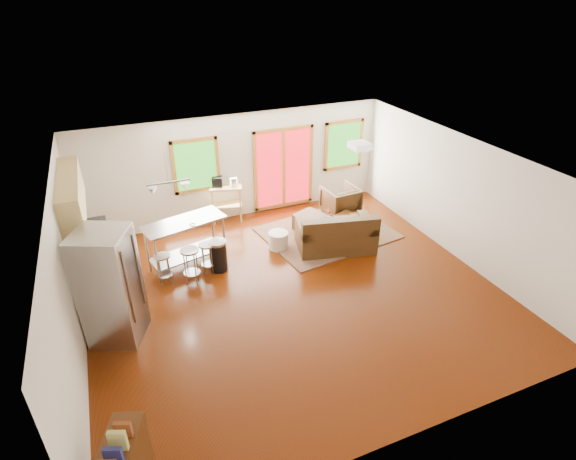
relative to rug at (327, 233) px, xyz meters
name	(u,v)px	position (x,y,z in m)	size (l,w,h in m)	color
floor	(294,291)	(-1.63, -1.78, -0.02)	(7.50, 7.00, 0.02)	#371101
ceiling	(295,164)	(-1.63, -1.78, 2.60)	(7.50, 7.00, 0.02)	silver
back_wall	(237,167)	(-1.63, 1.73, 1.29)	(7.50, 0.02, 2.60)	beige
left_wall	(67,280)	(-5.39, -1.78, 1.29)	(0.02, 7.00, 2.60)	beige
right_wall	(460,198)	(2.13, -1.78, 1.29)	(0.02, 7.00, 2.60)	beige
front_wall	(414,369)	(-1.63, -5.29, 1.29)	(7.50, 0.02, 2.60)	beige
window_left	(196,166)	(-2.63, 1.68, 1.49)	(1.10, 0.05, 1.30)	#1B4E13
french_doors	(284,168)	(-0.43, 1.68, 1.09)	(1.60, 0.05, 2.10)	#A21117
window_right	(344,145)	(1.27, 1.68, 1.49)	(1.10, 0.05, 1.30)	#1B4E13
rug	(327,233)	(0.00, 0.00, 0.00)	(2.88, 2.22, 0.03)	#495A37
loveseat	(336,235)	(-0.15, -0.69, 0.34)	(1.85, 1.31, 0.90)	#32200E
coffee_table	(343,221)	(0.34, -0.13, 0.30)	(1.06, 0.86, 0.37)	#371C0A
armchair	(340,200)	(0.74, 0.75, 0.40)	(0.81, 0.76, 0.83)	#32200E
ottoman	(310,222)	(-0.31, 0.30, 0.19)	(0.62, 0.62, 0.41)	#32200E
pouf	(278,240)	(-1.31, -0.17, 0.18)	(0.44, 0.44, 0.39)	beige
vase	(329,217)	(-0.05, -0.15, 0.50)	(0.21, 0.21, 0.30)	silver
book	(352,212)	(0.55, -0.17, 0.52)	(0.21, 0.03, 0.28)	brown
cabinets	(89,244)	(-5.12, -0.08, 0.91)	(0.64, 2.24, 2.30)	tan
refrigerator	(111,287)	(-4.82, -1.78, 0.98)	(1.05, 1.04, 1.99)	#B7BABC
island	(186,235)	(-3.31, -0.08, 0.70)	(1.75, 1.04, 1.04)	#B7BABC
cup	(193,226)	(-3.18, -0.30, 1.00)	(0.13, 0.10, 0.13)	silver
bar_stool_a	(163,263)	(-3.87, -0.57, 0.47)	(0.32, 0.32, 0.65)	#B7BABC
bar_stool_b	(190,258)	(-3.37, -0.74, 0.55)	(0.47, 0.47, 0.76)	#B7BABC
bar_stool_c	(207,251)	(-2.99, -0.51, 0.48)	(0.39, 0.39, 0.67)	#B7BABC
trash_can	(218,255)	(-2.77, -0.50, 0.33)	(0.44, 0.44, 0.68)	black
kitchen_cart	(225,191)	(-2.01, 1.57, 0.79)	(0.87, 0.68, 1.17)	tan
ceiling_flush	(360,146)	(-0.03, -1.18, 2.52)	(0.35, 0.35, 0.12)	white
pendant_light	(169,187)	(-3.53, -0.28, 1.88)	(0.80, 0.18, 0.79)	gray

